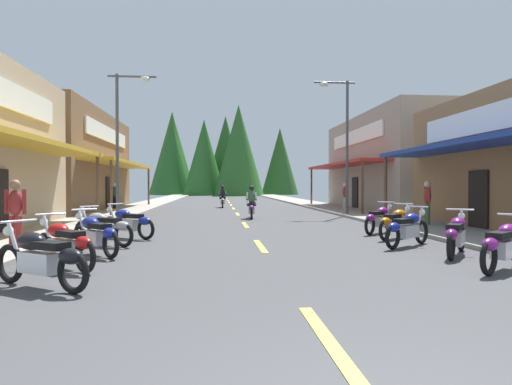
% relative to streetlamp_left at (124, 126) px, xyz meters
% --- Properties ---
extents(ground, '(10.32, 81.76, 0.10)m').
position_rel_streetlamp_left_xyz_m(ground, '(5.25, 8.09, -4.29)').
color(ground, '#424244').
extents(sidewalk_left, '(2.73, 81.76, 0.12)m').
position_rel_streetlamp_left_xyz_m(sidewalk_left, '(-1.28, 8.09, -4.18)').
color(sidewalk_left, '#9E9991').
rests_on(sidewalk_left, ground).
extents(sidewalk_right, '(2.73, 81.76, 0.12)m').
position_rel_streetlamp_left_xyz_m(sidewalk_right, '(11.77, 8.09, -4.18)').
color(sidewalk_right, gray).
rests_on(sidewalk_right, ground).
extents(centerline_dashes, '(0.16, 59.63, 0.01)m').
position_rel_streetlamp_left_xyz_m(centerline_dashes, '(5.25, 13.97, -4.23)').
color(centerline_dashes, '#E0C64C').
rests_on(centerline_dashes, ground).
extents(storefront_left_far, '(10.20, 13.71, 6.06)m').
position_rel_streetlamp_left_xyz_m(storefront_left_far, '(-6.81, 7.91, -1.21)').
color(storefront_left_far, brown).
rests_on(storefront_left_far, ground).
extents(storefront_right_far, '(9.72, 13.89, 6.05)m').
position_rel_streetlamp_left_xyz_m(storefront_right_far, '(17.06, 7.75, -1.21)').
color(storefront_right_far, gray).
rests_on(storefront_right_far, ground).
extents(streetlamp_left, '(2.13, 0.30, 6.55)m').
position_rel_streetlamp_left_xyz_m(streetlamp_left, '(0.00, 0.00, 0.00)').
color(streetlamp_left, '#474C51').
rests_on(streetlamp_left, ground).
extents(streetlamp_right, '(2.13, 0.30, 6.94)m').
position_rel_streetlamp_left_xyz_m(streetlamp_right, '(10.50, 1.94, 0.21)').
color(streetlamp_right, '#474C51').
rests_on(streetlamp_right, ground).
extents(motorcycle_parked_right_0, '(1.77, 1.36, 1.04)m').
position_rel_streetlamp_left_xyz_m(motorcycle_parked_right_0, '(9.43, -12.46, -3.75)').
color(motorcycle_parked_right_0, black).
rests_on(motorcycle_parked_right_0, ground).
extents(motorcycle_parked_right_1, '(1.39, 1.76, 1.04)m').
position_rel_streetlamp_left_xyz_m(motorcycle_parked_right_1, '(9.46, -10.77, -3.75)').
color(motorcycle_parked_right_1, black).
rests_on(motorcycle_parked_right_1, ground).
extents(motorcycle_parked_right_2, '(1.75, 1.39, 1.04)m').
position_rel_streetlamp_left_xyz_m(motorcycle_parked_right_2, '(9.00, -9.26, -3.75)').
color(motorcycle_parked_right_2, black).
rests_on(motorcycle_parked_right_2, ground).
extents(motorcycle_parked_right_3, '(1.65, 1.52, 1.04)m').
position_rel_streetlamp_left_xyz_m(motorcycle_parked_right_3, '(9.41, -7.56, -3.75)').
color(motorcycle_parked_right_3, black).
rests_on(motorcycle_parked_right_3, ground).
extents(motorcycle_parked_right_4, '(1.58, 1.58, 1.04)m').
position_rel_streetlamp_left_xyz_m(motorcycle_parked_right_4, '(9.45, -6.16, -3.75)').
color(motorcycle_parked_right_4, black).
rests_on(motorcycle_parked_right_4, ground).
extents(motorcycle_parked_left_0, '(1.84, 1.26, 1.04)m').
position_rel_streetlamp_left_xyz_m(motorcycle_parked_left_0, '(1.42, -13.16, -3.75)').
color(motorcycle_parked_left_0, black).
rests_on(motorcycle_parked_left_0, ground).
extents(motorcycle_parked_left_1, '(1.62, 1.55, 1.04)m').
position_rel_streetlamp_left_xyz_m(motorcycle_parked_left_1, '(1.23, -11.54, -3.75)').
color(motorcycle_parked_left_1, black).
rests_on(motorcycle_parked_left_1, ground).
extents(motorcycle_parked_left_2, '(1.48, 1.68, 1.04)m').
position_rel_streetlamp_left_xyz_m(motorcycle_parked_left_2, '(1.36, -9.93, -3.75)').
color(motorcycle_parked_left_2, black).
rests_on(motorcycle_parked_left_2, ground).
extents(motorcycle_parked_left_3, '(1.84, 1.27, 1.04)m').
position_rel_streetlamp_left_xyz_m(motorcycle_parked_left_3, '(1.15, -8.33, -3.75)').
color(motorcycle_parked_left_3, black).
rests_on(motorcycle_parked_left_3, ground).
extents(motorcycle_parked_left_4, '(1.80, 1.32, 1.04)m').
position_rel_streetlamp_left_xyz_m(motorcycle_parked_left_4, '(1.48, -6.80, -3.75)').
color(motorcycle_parked_left_4, black).
rests_on(motorcycle_parked_left_4, ground).
extents(rider_cruising_lead, '(0.60, 2.14, 1.57)m').
position_rel_streetlamp_left_xyz_m(rider_cruising_lead, '(5.77, 0.65, -3.58)').
color(rider_cruising_lead, black).
rests_on(rider_cruising_lead, ground).
extents(rider_cruising_trailing, '(0.60, 2.14, 1.57)m').
position_rel_streetlamp_left_xyz_m(rider_cruising_trailing, '(4.54, 11.04, -3.58)').
color(rider_cruising_trailing, black).
rests_on(rider_cruising_trailing, ground).
extents(pedestrian_by_shop, '(0.34, 0.56, 1.73)m').
position_rel_streetlamp_left_xyz_m(pedestrian_by_shop, '(11.56, 4.86, -3.23)').
color(pedestrian_by_shop, '#B2A599').
rests_on(pedestrian_by_shop, ground).
extents(pedestrian_browsing, '(0.52, 0.39, 1.74)m').
position_rel_streetlamp_left_xyz_m(pedestrian_browsing, '(-2.34, 8.31, -3.22)').
color(pedestrian_browsing, black).
rests_on(pedestrian_browsing, ground).
extents(pedestrian_waiting, '(0.55, 0.35, 1.72)m').
position_rel_streetlamp_left_xyz_m(pedestrian_waiting, '(-0.61, -9.36, -3.24)').
color(pedestrian_waiting, maroon).
rests_on(pedestrian_waiting, ground).
extents(pedestrian_strolling, '(0.32, 0.56, 1.75)m').
position_rel_streetlamp_left_xyz_m(pedestrian_strolling, '(11.95, -4.42, -3.22)').
color(pedestrian_strolling, '#3F593F').
rests_on(pedestrian_strolling, ground).
extents(treeline_backdrop, '(24.73, 14.42, 13.75)m').
position_rel_streetlamp_left_xyz_m(treeline_backdrop, '(3.63, 50.69, 2.12)').
color(treeline_backdrop, '#245A23').
rests_on(treeline_backdrop, ground).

